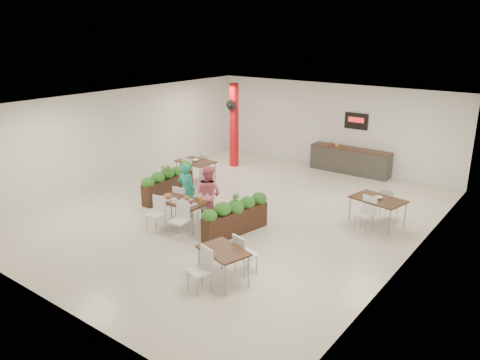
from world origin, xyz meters
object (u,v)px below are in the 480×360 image
planter_right (235,216)px  diner_woman (208,194)px  red_column (234,124)px  main_table (181,204)px  diner_man (187,190)px  service_counter (350,160)px  side_table_c (223,256)px  side_table_b (378,202)px  side_table_a (196,164)px  planter_left (168,182)px

planter_right → diner_woman: bearing=170.7°
red_column → diner_woman: bearing=-59.6°
main_table → diner_man: size_ratio=1.10×
red_column → diner_man: 5.37m
red_column → main_table: size_ratio=1.85×
service_counter → diner_woman: (-1.14, -6.74, 0.33)m
diner_woman → side_table_c: (2.35, -2.26, -0.21)m
service_counter → side_table_b: bearing=-57.2°
side_table_a → main_table: bearing=-50.2°
main_table → service_counter: bearing=78.2°
planter_left → diner_woman: bearing=-17.8°
diner_woman → planter_left: diner_woman is taller
main_table → side_table_c: same height
diner_man → main_table: bearing=115.5°
diner_man → planter_left: bearing=-31.5°
planter_left → planter_right: 3.49m
diner_woman → side_table_a: size_ratio=1.00×
service_counter → side_table_c: bearing=-82.3°
diner_man → diner_woman: size_ratio=0.95×
service_counter → planter_right: (-0.06, -6.92, 0.02)m
planter_left → service_counter: bearing=60.2°
diner_woman → side_table_c: 3.27m
main_table → diner_woman: bearing=58.0°
red_column → side_table_c: bearing=-53.9°
red_column → diner_man: red_column is taller
red_column → side_table_a: (0.14, -2.37, -1.01)m
diner_man → side_table_b: diner_man is taller
diner_woman → service_counter: bearing=-104.9°
service_counter → side_table_a: bearing=-132.3°
red_column → main_table: (2.45, -5.54, -1.01)m
main_table → planter_right: 1.57m
service_counter → diner_woman: service_counter is taller
side_table_a → side_table_b: bearing=4.9°
service_counter → main_table: bearing=-101.8°
side_table_b → service_counter: bearing=133.8°
diner_woman → planter_right: 1.13m
diner_man → side_table_a: size_ratio=0.96×
red_column → side_table_a: 2.58m
main_table → side_table_c: bearing=-30.2°
planter_right → red_column: bearing=127.9°
service_counter → planter_left: size_ratio=1.40×
red_column → service_counter: bearing=25.0°
main_table → planter_right: (1.48, 0.48, -0.12)m
red_column → planter_right: 6.51m
side_table_a → planter_right: bearing=-31.6°
main_table → diner_woman: size_ratio=1.05×
side_table_c → planter_left: bearing=162.7°
main_table → side_table_b: size_ratio=1.03×
diner_man → planter_left: diner_man is taller
diner_woman → diner_man: bearing=-5.3°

